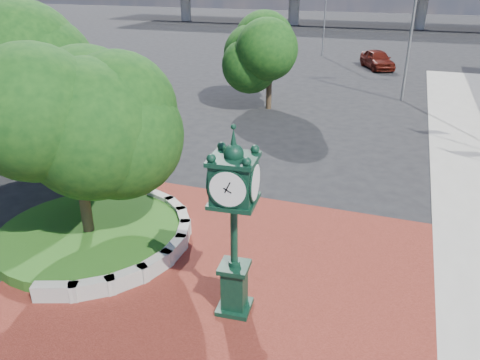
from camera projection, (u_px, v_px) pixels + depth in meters
name	position (u px, v px, depth m)	size (l,w,h in m)	color
ground	(227.00, 269.00, 14.40)	(200.00, 200.00, 0.00)	black
plaza	(215.00, 287.00, 13.53)	(12.00, 12.00, 0.04)	maroon
planter_wall	(149.00, 245.00, 15.12)	(2.96, 6.77, 0.54)	#9E9B93
grass_bed	(90.00, 235.00, 15.85)	(6.10, 6.10, 0.40)	#224D16
tree_planter	(75.00, 136.00, 14.40)	(5.20, 5.20, 6.33)	#38281C
tree_street	(270.00, 59.00, 29.76)	(4.40, 4.40, 5.45)	#38281C
post_clock	(234.00, 218.00, 11.49)	(1.16, 1.16, 5.15)	black
parked_car	(377.00, 59.00, 43.31)	(2.02, 5.01, 1.71)	#51130B
street_lamp_near	(418.00, 9.00, 30.49)	(2.18, 1.16, 10.39)	slate
street_lamp_far	(327.00, 8.00, 47.97)	(1.86, 0.48, 8.31)	slate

